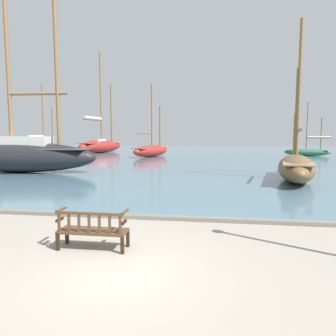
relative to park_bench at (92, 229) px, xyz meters
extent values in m
plane|color=gray|center=(0.95, -1.12, -0.47)|extent=(160.00, 160.00, 0.00)
cube|color=slate|center=(0.95, 42.88, -0.43)|extent=(100.00, 80.00, 0.08)
cube|color=slate|center=(0.95, 2.73, -0.41)|extent=(40.00, 0.30, 0.12)
cube|color=black|center=(-0.77, 0.26, -0.26)|extent=(0.07, 0.07, 0.42)
cube|color=black|center=(0.76, 0.26, -0.26)|extent=(0.07, 0.07, 0.42)
cube|color=black|center=(-0.76, -0.19, -0.26)|extent=(0.07, 0.07, 0.42)
cube|color=black|center=(0.77, -0.19, -0.26)|extent=(0.07, 0.07, 0.42)
cube|color=#4C331E|center=(0.00, 0.04, -0.05)|extent=(1.60, 0.53, 0.06)
cube|color=#4C331E|center=(0.00, -0.18, 0.42)|extent=(1.60, 0.06, 0.06)
cube|color=#4C331E|center=(-0.72, -0.19, 0.19)|extent=(0.06, 0.04, 0.41)
cube|color=#4C331E|center=(-0.48, -0.19, 0.19)|extent=(0.06, 0.04, 0.41)
cube|color=#4C331E|center=(-0.24, -0.19, 0.19)|extent=(0.06, 0.04, 0.41)
cube|color=#4C331E|center=(0.00, -0.18, 0.19)|extent=(0.06, 0.04, 0.41)
cube|color=#4C331E|center=(0.24, -0.18, 0.19)|extent=(0.06, 0.04, 0.41)
cube|color=#4C331E|center=(0.48, -0.18, 0.19)|extent=(0.06, 0.04, 0.41)
cube|color=#4C331E|center=(0.72, -0.18, 0.19)|extent=(0.06, 0.04, 0.41)
cube|color=black|center=(-0.77, -0.06, 0.22)|extent=(0.06, 0.30, 0.06)
cube|color=#4C331E|center=(-0.77, 0.03, 0.43)|extent=(0.06, 0.47, 0.04)
cube|color=black|center=(0.77, -0.05, 0.22)|extent=(0.06, 0.30, 0.06)
cube|color=#4C331E|center=(0.77, 0.04, 0.43)|extent=(0.06, 0.47, 0.04)
ellipsoid|color=maroon|center=(-15.25, 40.65, 0.65)|extent=(5.39, 11.61, 2.08)
cube|color=#C6514C|center=(-15.25, 40.65, 1.22)|extent=(4.37, 10.13, 0.08)
cube|color=beige|center=(-15.44, 39.82, 1.55)|extent=(2.07, 2.49, 0.58)
cylinder|color=brown|center=(-15.19, 40.92, 8.55)|extent=(0.30, 0.30, 14.57)
cylinder|color=brown|center=(-15.71, 38.66, 4.86)|extent=(1.27, 4.56, 0.24)
cylinder|color=silver|center=(-15.71, 38.66, 5.09)|extent=(1.39, 4.17, 0.47)
cylinder|color=brown|center=(-14.50, 43.93, 6.17)|extent=(0.30, 0.30, 9.82)
ellipsoid|color=black|center=(-11.13, 13.20, 0.70)|extent=(11.82, 3.39, 2.18)
cube|color=#4C4C51|center=(-11.13, 13.20, 1.30)|extent=(10.38, 2.64, 0.08)
cube|color=beige|center=(-10.25, 13.26, 1.76)|extent=(3.31, 1.66, 0.85)
cylinder|color=brown|center=(-11.42, 13.18, 8.77)|extent=(0.27, 0.27, 14.87)
cylinder|color=brown|center=(-9.32, 13.32, 5.14)|extent=(4.22, 0.48, 0.21)
cylinder|color=brown|center=(-7.92, 13.40, 6.46)|extent=(0.27, 0.27, 10.23)
ellipsoid|color=#2D6647|center=(15.51, 36.29, 0.11)|extent=(5.99, 2.43, 1.00)
cube|color=#5B9375|center=(15.51, 36.29, 0.38)|extent=(5.24, 1.96, 0.08)
cylinder|color=brown|center=(15.37, 36.32, 3.60)|extent=(0.14, 0.14, 6.35)
cylinder|color=brown|center=(16.88, 36.04, 2.04)|extent=(3.04, 0.66, 0.11)
cylinder|color=silver|center=(16.88, 36.04, 2.16)|extent=(2.76, 0.72, 0.22)
cylinder|color=brown|center=(13.79, 36.61, 2.90)|extent=(0.14, 0.14, 4.95)
cylinder|color=brown|center=(17.09, 36.00, 2.57)|extent=(0.14, 0.14, 4.30)
ellipsoid|color=brown|center=(7.60, 11.86, 0.36)|extent=(3.64, 8.18, 1.50)
cube|color=#997A5B|center=(7.60, 11.86, 0.77)|extent=(2.95, 7.14, 0.08)
cylinder|color=brown|center=(7.65, 12.06, 4.80)|extent=(0.20, 0.20, 7.98)
cylinder|color=brown|center=(7.30, 10.51, 2.48)|extent=(0.84, 3.13, 0.16)
cylinder|color=brown|center=(8.12, 14.19, 3.67)|extent=(0.20, 0.20, 5.73)
cylinder|color=brown|center=(8.66, 16.61, 0.79)|extent=(0.54, 1.77, 0.16)
ellipsoid|color=maroon|center=(-5.09, 32.03, 0.35)|extent=(4.44, 8.57, 1.49)
cube|color=#C6514C|center=(-5.09, 32.03, 0.76)|extent=(3.66, 7.46, 0.08)
cylinder|color=brown|center=(-5.03, 32.23, 4.90)|extent=(0.20, 0.20, 8.19)
cylinder|color=brown|center=(-5.54, 30.61, 2.62)|extent=(1.18, 3.29, 0.16)
cylinder|color=brown|center=(-4.34, 34.42, 3.58)|extent=(0.20, 0.20, 5.56)
cylinder|color=brown|center=(-3.61, 36.72, 0.78)|extent=(0.60, 1.46, 0.16)
ellipsoid|color=#2D6647|center=(-18.23, 28.63, 0.11)|extent=(2.45, 7.18, 1.01)
cube|color=#5B9375|center=(-18.23, 28.63, 0.39)|extent=(1.90, 6.30, 0.08)
cube|color=beige|center=(-18.27, 28.10, 0.81)|extent=(1.20, 1.77, 0.75)
cylinder|color=brown|center=(-18.22, 28.81, 4.61)|extent=(0.20, 0.20, 8.35)
cylinder|color=brown|center=(-18.32, 27.26, 2.06)|extent=(0.37, 3.10, 0.16)
cylinder|color=silver|center=(-18.32, 27.26, 2.21)|extent=(0.51, 2.81, 0.32)
cylinder|color=brown|center=(-18.09, 30.74, 3.28)|extent=(0.20, 0.20, 5.69)
camera|label=1|loc=(2.70, -6.41, 2.12)|focal=32.00mm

